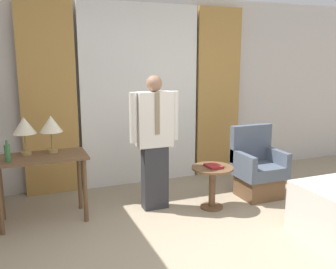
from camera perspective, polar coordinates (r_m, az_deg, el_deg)
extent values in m
cube|color=beige|center=(5.55, -4.58, 6.62)|extent=(10.00, 0.06, 2.70)
cube|color=white|center=(5.43, -4.16, 5.88)|extent=(1.74, 0.06, 2.58)
cube|color=#B28442|center=(5.19, -17.70, 5.09)|extent=(0.73, 0.06, 2.58)
cube|color=#B28442|center=(5.94, 7.67, 6.30)|extent=(0.73, 0.06, 2.58)
cube|color=brown|center=(4.39, -18.86, -3.30)|extent=(1.00, 0.52, 0.03)
cylinder|color=brown|center=(4.31, -24.28, -9.31)|extent=(0.05, 0.05, 0.73)
cylinder|color=brown|center=(4.35, -12.51, -8.35)|extent=(0.05, 0.05, 0.73)
cylinder|color=brown|center=(4.69, -24.11, -7.62)|extent=(0.05, 0.05, 0.73)
cylinder|color=brown|center=(4.73, -13.33, -6.76)|extent=(0.05, 0.05, 0.73)
cylinder|color=#9E7F47|center=(4.49, -20.78, -2.65)|extent=(0.12, 0.12, 0.04)
cylinder|color=#9E7F47|center=(4.46, -20.89, -1.15)|extent=(0.02, 0.02, 0.20)
cone|color=beige|center=(4.42, -21.07, 1.29)|extent=(0.25, 0.25, 0.19)
cylinder|color=#9E7F47|center=(4.50, -17.17, -2.37)|extent=(0.12, 0.12, 0.04)
cylinder|color=#9E7F47|center=(4.47, -17.26, -0.88)|extent=(0.02, 0.02, 0.20)
cone|color=beige|center=(4.44, -17.41, 1.57)|extent=(0.25, 0.25, 0.19)
cylinder|color=#336638|center=(4.24, -23.27, -2.67)|extent=(0.06, 0.06, 0.18)
cylinder|color=#336638|center=(4.21, -23.40, -1.12)|extent=(0.03, 0.03, 0.05)
cube|color=#2D2D33|center=(4.61, -2.02, -6.54)|extent=(0.31, 0.16, 0.79)
cube|color=silver|center=(4.44, -2.08, 2.32)|extent=(0.42, 0.19, 0.66)
cube|color=#847556|center=(4.34, -1.64, 3.19)|extent=(0.06, 0.01, 0.49)
cylinder|color=silver|center=(4.36, -5.29, 2.53)|extent=(0.09, 0.09, 0.59)
cylinder|color=silver|center=(4.53, 1.00, 2.93)|extent=(0.09, 0.09, 0.59)
sphere|color=#936B51|center=(4.39, -2.13, 7.77)|extent=(0.19, 0.19, 0.19)
cube|color=brown|center=(5.19, 13.64, -7.70)|extent=(0.51, 0.45, 0.29)
cube|color=#4C5666|center=(5.12, 13.76, -5.35)|extent=(0.60, 0.53, 0.16)
cube|color=#4C5666|center=(5.22, 12.51, -1.25)|extent=(0.60, 0.10, 0.50)
cube|color=#4C5666|center=(4.93, 11.38, -3.85)|extent=(0.08, 0.53, 0.18)
cube|color=#4C5666|center=(5.23, 16.18, -3.20)|extent=(0.08, 0.53, 0.18)
cylinder|color=brown|center=(4.77, 6.67, -10.88)|extent=(0.28, 0.28, 0.02)
cylinder|color=brown|center=(4.68, 6.74, -8.17)|extent=(0.08, 0.08, 0.50)
cylinder|color=brown|center=(4.60, 6.81, -5.08)|extent=(0.51, 0.51, 0.02)
cube|color=maroon|center=(4.58, 6.94, -4.82)|extent=(0.16, 0.22, 0.03)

